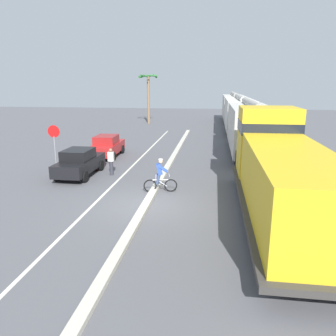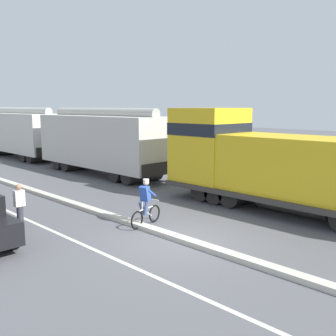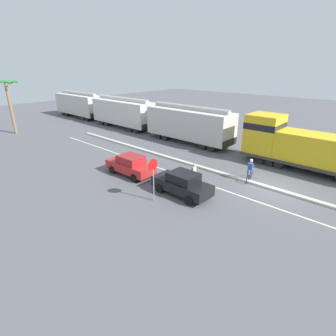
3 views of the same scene
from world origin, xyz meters
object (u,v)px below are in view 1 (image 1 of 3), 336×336
parked_car_black (80,162)px  pedestrian_by_cars (111,161)px  hopper_car_trailing (233,107)px  palm_tree_near (148,86)px  cyclist (160,176)px  hopper_car_middle (239,114)px  locomotive (279,172)px  hopper_car_lead (249,128)px  parked_car_red (107,146)px  stop_sign (54,139)px

parked_car_black → pedestrian_by_cars: 1.86m
hopper_car_trailing → palm_tree_near: bearing=-160.9°
cyclist → hopper_car_middle: bearing=76.2°
parked_car_black → cyclist: bearing=-24.2°
hopper_car_middle → locomotive: bearing=-90.0°
hopper_car_middle → palm_tree_near: size_ratio=1.57×
palm_tree_near → pedestrian_by_cars: palm_tree_near is taller
hopper_car_lead → hopper_car_trailing: 23.20m
parked_car_red → pedestrian_by_cars: bearing=-69.1°
stop_sign → palm_tree_near: 26.18m
hopper_car_trailing → pedestrian_by_cars: hopper_car_trailing is taller
parked_car_black → stop_sign: (-1.89, 0.82, 1.21)m
locomotive → parked_car_black: 11.48m
cyclist → stop_sign: bearing=156.0°
hopper_car_middle → pedestrian_by_cars: bearing=-114.8°
hopper_car_middle → cyclist: size_ratio=6.18×
hopper_car_lead → parked_car_red: bearing=-167.3°
palm_tree_near → parked_car_black: bearing=-87.5°
stop_sign → palm_tree_near: palm_tree_near is taller
locomotive → hopper_car_lead: (0.00, 12.16, 0.28)m
hopper_car_lead → parked_car_black: hopper_car_lead is taller
hopper_car_trailing → hopper_car_lead: bearing=-90.0°
parked_car_red → stop_sign: (-1.83, -4.46, 1.21)m
hopper_car_lead → parked_car_red: (-10.58, -2.39, -1.26)m
parked_car_black → parked_car_red: 5.29m
hopper_car_lead → cyclist: 11.41m
hopper_car_lead → pedestrian_by_cars: (-8.71, -7.28, -1.23)m
palm_tree_near → hopper_car_middle: bearing=-32.9°
hopper_car_middle → parked_car_black: (-10.52, -19.28, -1.26)m
hopper_car_trailing → palm_tree_near: palm_tree_near is taller
cyclist → parked_car_red: bearing=124.7°
parked_car_black → palm_tree_near: palm_tree_near is taller
hopper_car_trailing → parked_car_black: (-10.52, -30.88, -1.26)m
stop_sign → hopper_car_lead: bearing=28.9°
parked_car_red → stop_sign: 4.97m
stop_sign → hopper_car_trailing: bearing=67.6°
parked_car_black → pedestrian_by_cars: (1.81, 0.40, 0.03)m
hopper_car_lead → stop_sign: bearing=-151.1°
hopper_car_middle → hopper_car_trailing: bearing=90.0°
cyclist → hopper_car_lead: bearing=62.1°
stop_sign → palm_tree_near: (0.73, 26.00, 3.01)m
locomotive → parked_car_black: bearing=156.9°
parked_car_red → hopper_car_trailing: bearing=67.5°
locomotive → pedestrian_by_cars: 10.03m
locomotive → cyclist: (-5.30, 2.14, -0.98)m
hopper_car_trailing → cyclist: 33.67m
hopper_car_trailing → parked_car_red: (-10.58, -25.59, -1.26)m
hopper_car_trailing → pedestrian_by_cars: (-8.71, -30.48, -1.23)m
hopper_car_lead → stop_sign: (-12.41, -6.85, -0.05)m
parked_car_red → cyclist: bearing=-55.3°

